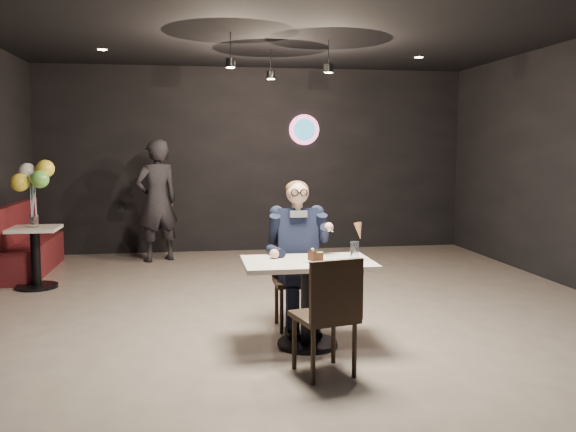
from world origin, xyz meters
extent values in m
plane|color=gray|center=(0.00, 0.00, 0.00)|extent=(9.00, 9.00, 0.00)
cube|color=black|center=(0.00, 2.00, 2.88)|extent=(1.40, 1.20, 0.36)
cube|color=white|center=(-0.09, -0.52, 0.38)|extent=(1.10, 0.70, 0.75)
cube|color=black|center=(-0.09, 0.03, 0.46)|extent=(0.42, 0.46, 0.92)
cube|color=black|center=(-0.09, -1.17, 0.46)|extent=(0.52, 0.55, 0.92)
cube|color=black|center=(-0.09, 0.03, 0.72)|extent=(0.60, 0.80, 1.44)
cylinder|color=white|center=(-0.04, -0.57, 0.76)|extent=(0.22, 0.22, 0.01)
cube|color=black|center=(-0.04, -0.57, 0.80)|extent=(0.13, 0.12, 0.07)
ellipsoid|color=green|center=(-0.01, -0.64, 0.84)|extent=(0.06, 0.04, 0.01)
cylinder|color=silver|center=(0.31, -0.56, 0.83)|extent=(0.07, 0.07, 0.16)
cone|color=tan|center=(0.34, -0.57, 1.00)|extent=(0.09, 0.09, 0.14)
cube|color=#490F1B|center=(-3.25, 3.15, 0.48)|extent=(0.48, 1.91, 0.95)
cube|color=white|center=(-2.95, 2.15, 0.35)|extent=(0.56, 0.56, 0.70)
cylinder|color=silver|center=(-2.95, 2.15, 0.83)|extent=(0.10, 0.10, 0.15)
cube|color=yellow|center=(-2.95, 2.15, 1.23)|extent=(0.39, 0.39, 0.65)
imported|color=black|center=(-1.58, 3.74, 0.92)|extent=(0.79, 0.69, 1.83)
camera|label=1|loc=(-1.06, -5.54, 1.71)|focal=38.00mm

